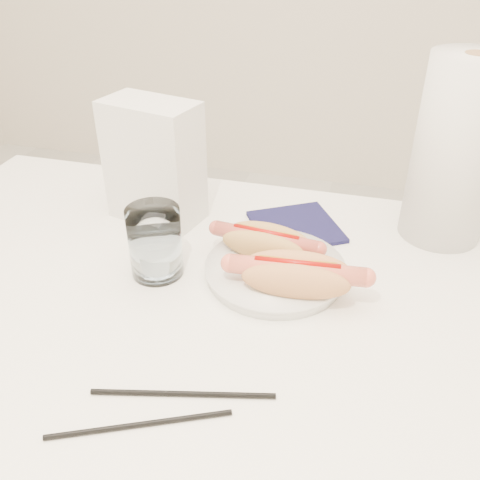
% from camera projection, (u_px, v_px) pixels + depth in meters
% --- Properties ---
extents(table, '(1.20, 0.80, 0.75)m').
position_uv_depth(table, '(216.00, 341.00, 0.77)').
color(table, white).
rests_on(table, ground).
extents(plate, '(0.21, 0.21, 0.02)m').
position_uv_depth(plate, '(275.00, 272.00, 0.80)').
color(plate, white).
rests_on(plate, table).
extents(hotdog_left, '(0.17, 0.08, 0.05)m').
position_uv_depth(hotdog_left, '(266.00, 242.00, 0.81)').
color(hotdog_left, tan).
rests_on(hotdog_left, plate).
extents(hotdog_right, '(0.19, 0.09, 0.05)m').
position_uv_depth(hotdog_right, '(296.00, 275.00, 0.74)').
color(hotdog_right, tan).
rests_on(hotdog_right, plate).
extents(water_glass, '(0.08, 0.08, 0.11)m').
position_uv_depth(water_glass, '(155.00, 242.00, 0.78)').
color(water_glass, white).
rests_on(water_glass, table).
extents(chopstick_near, '(0.19, 0.09, 0.01)m').
position_uv_depth(chopstick_near, '(140.00, 425.00, 0.57)').
color(chopstick_near, black).
rests_on(chopstick_near, table).
extents(chopstick_far, '(0.21, 0.06, 0.01)m').
position_uv_depth(chopstick_far, '(183.00, 394.00, 0.60)').
color(chopstick_far, black).
rests_on(chopstick_far, table).
extents(napkin_box, '(0.18, 0.12, 0.21)m').
position_uv_depth(napkin_box, '(154.00, 162.00, 0.90)').
color(napkin_box, silver).
rests_on(napkin_box, table).
extents(navy_napkin, '(0.19, 0.19, 0.01)m').
position_uv_depth(navy_napkin, '(296.00, 227.00, 0.92)').
color(navy_napkin, '#121238').
rests_on(navy_napkin, table).
extents(paper_towel_roll, '(0.16, 0.16, 0.30)m').
position_uv_depth(paper_towel_roll, '(456.00, 152.00, 0.83)').
color(paper_towel_roll, silver).
rests_on(paper_towel_roll, table).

